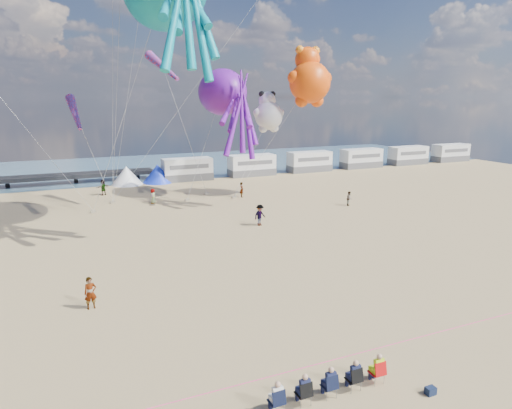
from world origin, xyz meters
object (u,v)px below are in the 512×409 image
at_px(motorhome_4, 408,155).
at_px(spectator_row, 329,381).
at_px(motorhome_0, 187,169).
at_px(standing_person, 90,293).
at_px(sandbag_a, 93,211).
at_px(beachgoer_2, 260,215).
at_px(sandbag_d, 207,194).
at_px(motorhome_3, 361,158).
at_px(kite_teddy_orange, 310,82).
at_px(sandbag_b, 187,200).
at_px(kite_octopus_purple, 222,92).
at_px(motorhome_5, 451,153).
at_px(beachgoer_5, 242,190).
at_px(sandbag_c, 234,197).
at_px(cooler_navy, 431,391).
at_px(kite_panda, 269,116).
at_px(motorhome_1, 252,165).
at_px(tent_blue, 158,173).
at_px(sandbag_e, 113,202).
at_px(motorhome_2, 309,162).
at_px(beachgoer_1, 349,199).
at_px(beachgoer_6, 153,196).
at_px(beachgoer_4, 103,187).
at_px(windsock_right, 75,113).
at_px(windsock_mid, 163,67).
at_px(tent_white, 127,175).

distance_m(motorhome_4, spectator_row, 65.29).
xyz_separation_m(motorhome_0, standing_person, (-14.95, -35.62, -0.62)).
bearing_deg(sandbag_a, motorhome_0, 46.13).
xyz_separation_m(beachgoer_2, sandbag_d, (-0.32, 14.39, -0.83)).
bearing_deg(motorhome_0, motorhome_3, 0.00).
distance_m(motorhome_4, kite_teddy_orange, 33.90).
height_order(sandbag_b, kite_octopus_purple, kite_octopus_purple).
xyz_separation_m(motorhome_5, beachgoer_5, (-44.74, -12.94, -0.64)).
bearing_deg(sandbag_d, sandbag_c, -55.07).
xyz_separation_m(standing_person, kite_teddy_orange, (24.79, 20.31, 11.68)).
relative_size(cooler_navy, kite_panda, 0.07).
bearing_deg(sandbag_c, motorhome_1, 59.51).
xyz_separation_m(cooler_navy, sandbag_d, (3.28, 38.40, -0.04)).
xyz_separation_m(tent_blue, beachgoer_5, (6.76, -12.94, -0.34)).
relative_size(motorhome_1, sandbag_e, 13.20).
bearing_deg(kite_panda, motorhome_3, 23.61).
height_order(motorhome_2, sandbag_e, motorhome_2).
distance_m(sandbag_a, sandbag_c, 14.95).
height_order(standing_person, beachgoer_1, standing_person).
relative_size(motorhome_2, kite_panda, 1.22).
distance_m(motorhome_4, sandbag_e, 50.05).
relative_size(motorhome_1, tent_blue, 1.65).
bearing_deg(cooler_navy, kite_teddy_orange, 67.75).
xyz_separation_m(motorhome_5, spectator_row, (-54.83, -46.98, -0.85)).
xyz_separation_m(motorhome_4, spectator_row, (-45.33, -46.98, -0.85)).
xyz_separation_m(beachgoer_1, sandbag_e, (-22.46, 10.95, -0.64)).
bearing_deg(beachgoer_6, motorhome_3, 148.84).
bearing_deg(motorhome_2, sandbag_b, -151.23).
bearing_deg(beachgoer_5, kite_octopus_purple, 41.73).
distance_m(beachgoer_5, sandbag_a, 15.98).
height_order(tent_blue, kite_panda, kite_panda).
relative_size(motorhome_1, kite_panda, 1.22).
distance_m(motorhome_2, sandbag_b, 25.56).
distance_m(cooler_navy, beachgoer_2, 24.29).
relative_size(beachgoer_1, kite_teddy_orange, 0.20).
height_order(beachgoer_4, kite_panda, kite_panda).
distance_m(sandbag_a, windsock_right, 9.54).
xyz_separation_m(beachgoer_2, windsock_right, (-13.97, 10.68, 8.67)).
bearing_deg(windsock_mid, sandbag_d, 13.91).
xyz_separation_m(standing_person, beachgoer_5, (17.71, 22.69, -0.02)).
xyz_separation_m(beachgoer_6, windsock_right, (-7.07, -1.71, 8.81)).
relative_size(motorhome_2, tent_white, 1.65).
height_order(beachgoer_2, beachgoer_4, beachgoer_2).
height_order(motorhome_2, sandbag_d, motorhome_2).
xyz_separation_m(windsock_mid, windsock_right, (-8.51, -0.68, -4.33)).
bearing_deg(windsock_right, motorhome_5, 7.56).
height_order(beachgoer_1, sandbag_e, beachgoer_1).
distance_m(tent_blue, sandbag_a, 16.53).
bearing_deg(cooler_navy, windsock_right, 106.66).
distance_m(motorhome_5, cooler_navy, 70.49).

